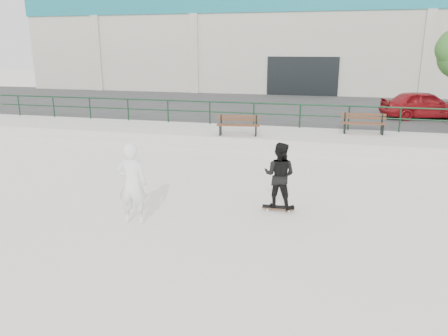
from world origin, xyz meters
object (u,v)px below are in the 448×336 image
(bench_left, at_px, (238,125))
(bench_right, at_px, (363,124))
(red_car, at_px, (423,105))
(standing_skater, at_px, (279,175))
(skateboard, at_px, (278,207))
(seated_skater, at_px, (132,184))

(bench_left, relative_size, bench_right, 0.98)
(red_car, bearing_deg, standing_skater, 142.99)
(skateboard, height_order, seated_skater, seated_skater)
(bench_right, xyz_separation_m, skateboard, (-2.31, -8.12, -0.82))
(bench_right, relative_size, red_car, 0.45)
(standing_skater, bearing_deg, red_car, -102.23)
(skateboard, xyz_separation_m, seated_skater, (-3.06, -1.60, 0.85))
(bench_right, height_order, red_car, red_car)
(red_car, bearing_deg, bench_left, 114.23)
(red_car, distance_m, skateboard, 13.87)
(red_car, relative_size, standing_skater, 2.45)
(bench_left, distance_m, bench_right, 5.03)
(bench_right, bearing_deg, seated_skater, -122.25)
(bench_left, distance_m, standing_skater, 7.00)
(bench_right, xyz_separation_m, seated_skater, (-5.37, -9.71, 0.03))
(bench_left, xyz_separation_m, skateboard, (2.47, -6.55, -0.81))
(seated_skater, bearing_deg, standing_skater, -159.63)
(bench_right, bearing_deg, standing_skater, -109.21)
(skateboard, bearing_deg, standing_skater, 0.00)
(bench_left, height_order, seated_skater, seated_skater)
(bench_left, height_order, skateboard, bench_left)
(standing_skater, bearing_deg, skateboard, -0.00)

